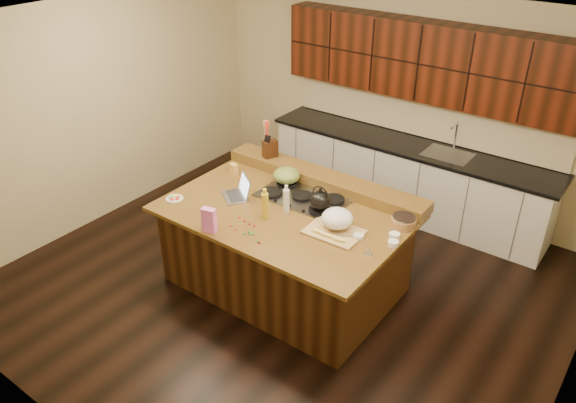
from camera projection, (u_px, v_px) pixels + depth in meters
The scene contains 34 objects.
room at pixel (285, 172), 5.37m from camera, with size 5.52×5.02×2.72m.
island at pixel (285, 248), 5.81m from camera, with size 2.40×1.60×0.92m.
back_ledge at pixel (324, 179), 6.04m from camera, with size 2.40×0.30×0.12m, color black.
cooktop at pixel (302, 197), 5.79m from camera, with size 0.92×0.52×0.05m.
back_counter at pixel (412, 140), 6.95m from camera, with size 3.70×0.66×2.40m.
kettle at pixel (320, 201), 5.48m from camera, with size 0.21×0.21×0.19m, color black.
green_bowl at pixel (287, 175), 5.98m from camera, with size 0.29×0.29×0.16m, color olive.
laptop at pixel (239, 192), 5.80m from camera, with size 0.40×0.39×0.22m.
oil_bottle at pixel (265, 206), 5.39m from camera, with size 0.07×0.07×0.27m, color gold.
vinegar_bottle at pixel (286, 201), 5.49m from camera, with size 0.06×0.06×0.25m, color silver.
wooden_tray at pixel (336, 222), 5.23m from camera, with size 0.53×0.42×0.21m.
ramekin_a at pixel (393, 243), 5.04m from camera, with size 0.10×0.10×0.04m, color white.
ramekin_b at pixel (359, 237), 5.13m from camera, with size 0.10×0.10×0.04m, color white.
ramekin_c at pixel (395, 235), 5.15m from camera, with size 0.10×0.10×0.04m, color white.
strainer_bowl at pixel (404, 222), 5.31m from camera, with size 0.24×0.24×0.09m, color #996B3F.
kitchen_timer at pixel (368, 251), 4.92m from camera, with size 0.08×0.08×0.07m, color silver.
pink_bag at pixel (209, 220), 5.19m from camera, with size 0.13×0.07×0.25m, color #F874D3.
candy_plate at pixel (174, 199), 5.78m from camera, with size 0.18×0.18×0.01m, color white.
package_box at pixel (234, 169), 6.24m from camera, with size 0.09×0.06×0.13m, color gold.
utensil_crock at pixel (267, 150), 6.38m from camera, with size 0.12×0.12×0.14m, color white.
knife_block at pixel (270, 149), 6.34m from camera, with size 0.10×0.16×0.20m, color black.
gumdrop_0 at pixel (249, 224), 5.35m from camera, with size 0.02×0.02×0.02m, color red.
gumdrop_1 at pixel (250, 234), 5.19m from camera, with size 0.02×0.02×0.02m, color #198C26.
gumdrop_2 at pixel (244, 221), 5.40m from camera, with size 0.02×0.02×0.02m, color red.
gumdrop_3 at pixel (245, 234), 5.20m from camera, with size 0.02×0.02×0.02m, color #198C26.
gumdrop_4 at pixel (254, 225), 5.32m from camera, with size 0.02×0.02×0.02m, color red.
gumdrop_5 at pixel (253, 234), 5.20m from camera, with size 0.02×0.02×0.02m, color #198C26.
gumdrop_6 at pixel (236, 230), 5.26m from camera, with size 0.02×0.02×0.02m, color red.
gumdrop_7 at pixel (258, 242), 5.09m from camera, with size 0.02×0.02×0.02m, color #198C26.
gumdrop_8 at pixel (260, 243), 5.07m from camera, with size 0.02×0.02×0.02m, color red.
gumdrop_9 at pixel (232, 225), 5.33m from camera, with size 0.02×0.02×0.02m, color #198C26.
gumdrop_10 at pixel (230, 226), 5.32m from camera, with size 0.02×0.02×0.02m, color red.
gumdrop_11 at pixel (249, 232), 5.22m from camera, with size 0.02×0.02×0.02m, color #198C26.
gumdrop_12 at pixel (240, 217), 5.45m from camera, with size 0.02×0.02×0.02m, color red.
Camera 1 is at (2.87, -3.84, 3.78)m, focal length 35.00 mm.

